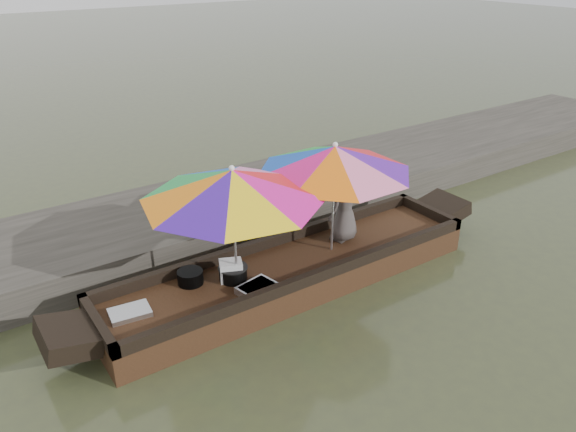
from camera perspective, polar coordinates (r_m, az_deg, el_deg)
water at (r=7.67m, az=0.42°, el=-7.02°), size 80.00×80.00×0.00m
dock at (r=9.22m, az=-7.38°, el=0.45°), size 22.00×2.20×0.50m
boat_hull at (r=7.58m, az=0.43°, el=-5.91°), size 5.27×1.20×0.35m
cooking_pot at (r=7.12m, az=-9.89°, el=-6.14°), size 0.32×0.32×0.17m
tray_crayfish at (r=6.88m, az=-3.20°, el=-7.36°), size 0.51×0.40×0.09m
tray_scallop at (r=6.73m, az=-15.78°, el=-9.42°), size 0.49×0.37×0.06m
charcoal_grill at (r=7.12m, az=-5.60°, el=-5.84°), size 0.35×0.35×0.17m
supply_bag at (r=7.10m, az=-5.81°, el=-5.53°), size 0.34×0.31×0.26m
vendor at (r=7.88m, az=5.77°, el=1.41°), size 0.65×0.53×1.15m
umbrella_bow at (r=6.73m, az=-5.47°, el=-1.09°), size 2.57×2.57×1.55m
umbrella_stern at (r=7.49m, az=4.62°, el=1.82°), size 2.69×2.69×1.55m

